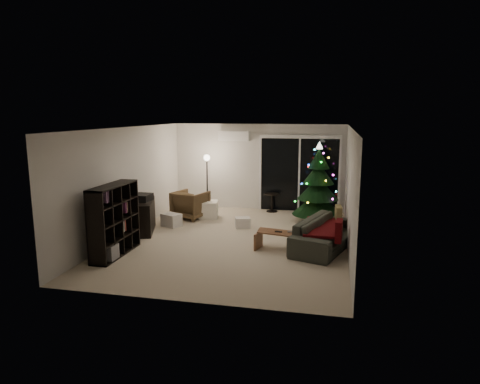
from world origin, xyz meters
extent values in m
plane|color=beige|center=(0.00, 0.00, 0.00)|extent=(6.50, 6.50, 0.00)
plane|color=white|center=(0.00, 0.00, 2.50)|extent=(6.50, 6.50, 0.00)
cube|color=silver|center=(0.00, 3.25, 1.25)|extent=(5.00, 0.02, 2.50)
cube|color=silver|center=(0.00, -3.25, 1.25)|extent=(5.00, 0.02, 2.50)
cube|color=silver|center=(-2.50, 0.00, 1.25)|extent=(0.02, 6.50, 2.50)
cube|color=silver|center=(2.50, 0.00, 1.25)|extent=(0.02, 6.50, 2.50)
cube|color=black|center=(1.20, 3.23, 1.05)|extent=(2.20, 0.02, 2.10)
cube|color=white|center=(-0.70, 3.13, 2.15)|extent=(0.90, 0.22, 0.28)
cube|color=#3F3833|center=(1.20, 3.75, -0.05)|extent=(2.60, 1.00, 0.10)
cube|color=white|center=(1.20, 4.15, 0.50)|extent=(2.20, 0.06, 1.00)
cube|color=black|center=(-2.25, 0.20, 0.38)|extent=(0.82, 1.30, 0.76)
cube|color=black|center=(-2.25, 0.20, 0.84)|extent=(0.39, 0.46, 0.16)
imported|color=brown|center=(-1.58, 1.73, 0.38)|extent=(1.00, 1.02, 0.75)
cube|color=white|center=(-1.12, 1.88, 0.23)|extent=(0.59, 0.59, 0.45)
cube|color=white|center=(-1.78, 0.82, 0.16)|extent=(0.55, 0.50, 0.32)
cube|color=white|center=(0.00, 1.08, 0.13)|extent=(0.44, 0.38, 0.26)
cylinder|color=black|center=(0.46, 2.97, 0.27)|extent=(0.54, 0.54, 0.53)
cylinder|color=black|center=(-1.33, 2.48, 0.80)|extent=(0.26, 0.26, 1.60)
imported|color=#3F413C|center=(2.05, -0.13, 0.31)|extent=(1.47, 2.31, 0.63)
cube|color=#4C0910|center=(1.95, -0.13, 0.46)|extent=(0.67, 1.55, 0.05)
cube|color=#908154|center=(2.30, 0.52, 0.57)|extent=(0.16, 0.42, 0.41)
cube|color=#4C0910|center=(2.30, -0.78, 0.57)|extent=(0.15, 0.42, 0.41)
cube|color=black|center=(1.09, -0.47, 0.39)|extent=(0.15, 0.05, 0.02)
cube|color=slate|center=(1.34, -0.42, 0.39)|extent=(0.15, 0.09, 0.02)
cone|color=black|center=(1.79, 1.92, 1.05)|extent=(1.60, 1.60, 2.10)
camera|label=1|loc=(2.14, -9.00, 2.83)|focal=32.00mm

